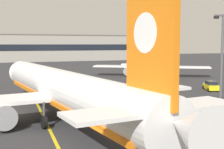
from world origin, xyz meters
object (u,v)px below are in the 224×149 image
at_px(airliner_foreground, 63,90).
at_px(airliner_background, 151,64).
at_px(safety_cone_by_nose_gear, 42,96).
at_px(service_car_third, 211,86).
at_px(apron_lamp_post, 222,64).

xyz_separation_m(airliner_foreground, airliner_background, (30.24, 37.37, -0.33)).
distance_m(airliner_background, safety_cone_by_nose_gear, 37.09).
xyz_separation_m(airliner_foreground, service_car_third, (28.95, 12.58, -2.60)).
bearing_deg(service_car_third, safety_cone_by_nose_gear, 173.61).
bearing_deg(apron_lamp_post, airliner_foreground, 163.23).
bearing_deg(airliner_foreground, service_car_third, 23.48).
xyz_separation_m(apron_lamp_post, service_car_third, (12.74, 17.46, -5.15)).
distance_m(service_car_third, safety_cone_by_nose_gear, 28.94).
bearing_deg(service_car_third, airliner_background, 87.02).
xyz_separation_m(airliner_foreground, apron_lamp_post, (16.21, -4.88, 2.55)).
relative_size(apron_lamp_post, service_car_third, 2.46).
bearing_deg(airliner_background, service_car_third, -92.98).
distance_m(airliner_foreground, apron_lamp_post, 17.12).
height_order(airliner_background, service_car_third, airliner_background).
height_order(airliner_background, apron_lamp_post, apron_lamp_post).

